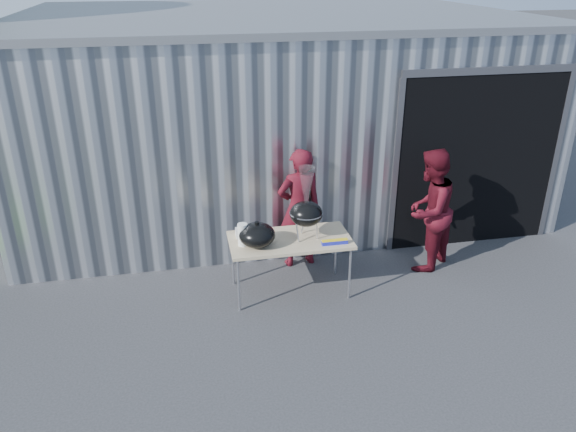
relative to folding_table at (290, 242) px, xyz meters
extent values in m
plane|color=#2C2C2E|center=(-0.40, -0.85, -0.71)|extent=(80.00, 80.00, 0.00)
cube|color=silver|center=(0.40, 3.85, 0.79)|extent=(8.00, 6.00, 3.00)
cube|color=slate|center=(0.40, 3.85, 2.34)|extent=(8.20, 6.20, 0.10)
cube|color=black|center=(2.90, 1.42, 0.54)|extent=(2.40, 1.20, 2.50)
cube|color=#4C4C51|center=(2.90, 0.85, 1.84)|extent=(2.52, 0.08, 0.10)
cube|color=tan|center=(0.00, 0.00, 0.02)|extent=(1.50, 0.75, 0.04)
cylinder|color=silver|center=(-0.69, -0.32, -0.35)|extent=(0.03, 0.03, 0.71)
cylinder|color=silver|center=(0.69, -0.32, -0.35)|extent=(0.03, 0.03, 0.71)
cylinder|color=silver|center=(-0.69, 0.31, -0.35)|extent=(0.03, 0.03, 0.71)
cylinder|color=silver|center=(0.69, 0.31, -0.35)|extent=(0.03, 0.03, 0.71)
ellipsoid|color=black|center=(0.20, -0.02, 0.37)|extent=(0.40, 0.40, 0.30)
cylinder|color=silver|center=(0.20, -0.02, 0.38)|extent=(0.41, 0.41, 0.02)
cylinder|color=silver|center=(0.20, -0.02, 0.39)|extent=(0.39, 0.39, 0.01)
cylinder|color=silver|center=(0.20, 0.12, 0.16)|extent=(0.02, 0.02, 0.24)
cylinder|color=silver|center=(0.08, -0.09, 0.16)|extent=(0.02, 0.02, 0.24)
cylinder|color=silver|center=(0.32, -0.09, 0.16)|extent=(0.02, 0.02, 0.24)
cylinder|color=#BC5743|center=(0.08, -0.02, 0.41)|extent=(0.02, 0.14, 0.02)
cylinder|color=#BC5743|center=(0.12, -0.02, 0.41)|extent=(0.02, 0.14, 0.02)
cylinder|color=#BC5743|center=(0.16, -0.02, 0.41)|extent=(0.02, 0.14, 0.02)
cylinder|color=#BC5743|center=(0.20, -0.02, 0.41)|extent=(0.02, 0.14, 0.02)
cylinder|color=#BC5743|center=(0.24, -0.02, 0.41)|extent=(0.02, 0.14, 0.02)
cylinder|color=#BC5743|center=(0.28, -0.02, 0.41)|extent=(0.02, 0.14, 0.02)
cylinder|color=#BC5743|center=(0.32, -0.02, 0.41)|extent=(0.02, 0.14, 0.02)
cone|color=silver|center=(0.20, -0.02, 0.69)|extent=(0.20, 0.20, 0.55)
ellipsoid|color=black|center=(-0.42, -0.10, 0.18)|extent=(0.44, 0.44, 0.29)
cylinder|color=black|center=(-0.42, -0.10, 0.34)|extent=(0.05, 0.05, 0.03)
cylinder|color=white|center=(-0.59, -0.05, 0.18)|extent=(0.12, 0.12, 0.28)
cube|color=white|center=(-0.55, 0.18, 0.09)|extent=(0.20, 0.15, 0.10)
cube|color=#1A1FAD|center=(0.50, -0.25, 0.07)|extent=(0.32, 0.05, 0.05)
cube|color=yellow|center=(0.50, -0.25, 0.10)|extent=(0.32, 0.05, 0.01)
imported|color=#4B0C16|center=(0.27, 0.70, 0.13)|extent=(0.67, 0.49, 1.68)
imported|color=#4B0C16|center=(1.95, 0.27, 0.14)|extent=(1.04, 1.02, 1.69)
camera|label=1|loc=(-1.24, -6.05, 3.18)|focal=35.00mm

